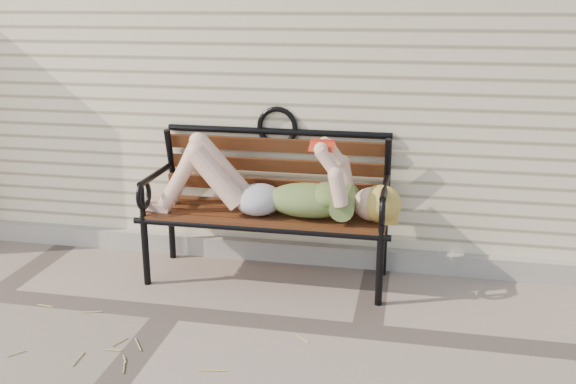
# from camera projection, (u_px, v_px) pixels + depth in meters

# --- Properties ---
(ground) EXTENTS (80.00, 80.00, 0.00)m
(ground) POSITION_uv_depth(u_px,v_px,m) (170.00, 312.00, 4.08)
(ground) COLOR gray
(ground) RESTS_ON ground
(house_wall) EXTENTS (8.00, 4.00, 3.00)m
(house_wall) POSITION_uv_depth(u_px,v_px,m) (272.00, 41.00, 6.46)
(house_wall) COLOR beige
(house_wall) RESTS_ON ground
(foundation_strip) EXTENTS (8.00, 0.10, 0.15)m
(foundation_strip) POSITION_uv_depth(u_px,v_px,m) (216.00, 246.00, 4.97)
(foundation_strip) COLOR #ACA79B
(foundation_strip) RESTS_ON ground
(garden_bench) EXTENTS (1.82, 0.72, 1.18)m
(garden_bench) POSITION_uv_depth(u_px,v_px,m) (270.00, 186.00, 4.48)
(garden_bench) COLOR black
(garden_bench) RESTS_ON ground
(reading_woman) EXTENTS (1.72, 0.39, 0.54)m
(reading_woman) POSITION_uv_depth(u_px,v_px,m) (267.00, 186.00, 4.33)
(reading_woman) COLOR #093A41
(reading_woman) RESTS_ON ground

